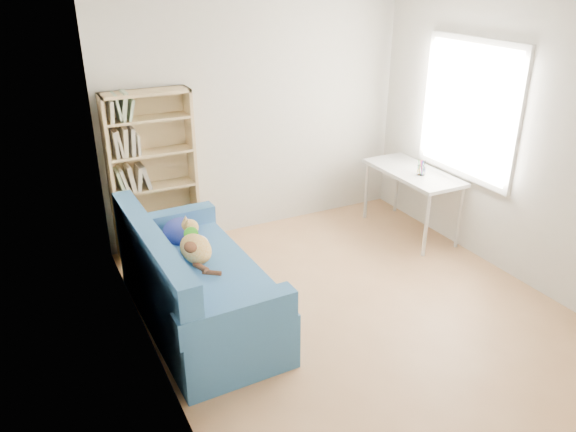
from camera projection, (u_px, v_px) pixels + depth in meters
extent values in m
plane|color=#A7764B|center=(350.00, 307.00, 5.11)|extent=(4.00, 4.00, 0.00)
cube|color=silver|center=(258.00, 117.00, 6.20)|extent=(3.50, 0.04, 2.60)
cube|color=silver|center=(568.00, 287.00, 2.95)|extent=(3.50, 0.04, 2.60)
cube|color=silver|center=(144.00, 211.00, 3.86)|extent=(0.04, 4.00, 2.60)
cube|color=silver|center=(513.00, 144.00, 5.29)|extent=(0.04, 4.00, 2.60)
cube|color=white|center=(367.00, 2.00, 4.04)|extent=(3.50, 4.00, 0.04)
cube|color=white|center=(470.00, 110.00, 5.70)|extent=(0.01, 1.20, 1.30)
cube|color=#235080|center=(200.00, 297.00, 4.82)|extent=(0.95, 1.94, 0.48)
cube|color=#235080|center=(152.00, 258.00, 4.47)|extent=(0.22, 1.92, 0.47)
cube|color=#235080|center=(169.00, 222.00, 5.39)|extent=(0.91, 0.19, 0.21)
cube|color=#235080|center=(237.00, 315.00, 3.97)|extent=(0.91, 0.19, 0.21)
cube|color=#235080|center=(200.00, 270.00, 4.72)|extent=(0.93, 1.78, 0.05)
ellipsoid|color=navy|center=(181.00, 231.00, 5.16)|extent=(0.32, 0.36, 0.24)
ellipsoid|color=#A05E12|center=(196.00, 248.00, 4.81)|extent=(0.30, 0.49, 0.19)
ellipsoid|color=silver|center=(198.00, 243.00, 4.96)|extent=(0.17, 0.21, 0.12)
ellipsoid|color=#351A0E|center=(194.00, 247.00, 4.74)|extent=(0.17, 0.25, 0.09)
sphere|color=#A05E12|center=(186.00, 228.00, 5.08)|extent=(0.17, 0.17, 0.17)
cone|color=#A05E12|center=(182.00, 219.00, 5.07)|extent=(0.07, 0.08, 0.08)
cone|color=#A05E12|center=(184.00, 223.00, 5.00)|extent=(0.07, 0.08, 0.08)
cylinder|color=green|center=(188.00, 234.00, 5.02)|extent=(0.13, 0.06, 0.13)
cylinder|color=#351A0E|center=(204.00, 267.00, 4.60)|extent=(0.09, 0.19, 0.06)
cube|color=tan|center=(111.00, 183.00, 5.57)|extent=(0.03, 0.27, 1.74)
cube|color=tan|center=(192.00, 170.00, 5.91)|extent=(0.03, 0.27, 1.74)
cube|color=tan|center=(144.00, 93.00, 5.39)|extent=(0.87, 0.27, 0.03)
cube|color=tan|center=(161.00, 250.00, 6.09)|extent=(0.87, 0.27, 0.03)
cube|color=tan|center=(150.00, 172.00, 5.84)|extent=(0.87, 0.02, 1.74)
cube|color=silver|center=(413.00, 172.00, 6.25)|extent=(0.55, 1.21, 0.04)
cylinder|color=silver|center=(397.00, 184.00, 6.95)|extent=(0.04, 0.04, 0.71)
cylinder|color=silver|center=(459.00, 217.00, 6.05)|extent=(0.04, 0.04, 0.71)
cylinder|color=silver|center=(366.00, 191.00, 6.76)|extent=(0.04, 0.04, 0.71)
cylinder|color=silver|center=(426.00, 225.00, 5.86)|extent=(0.04, 0.04, 0.71)
cylinder|color=white|center=(421.00, 170.00, 6.10)|extent=(0.09, 0.09, 0.10)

